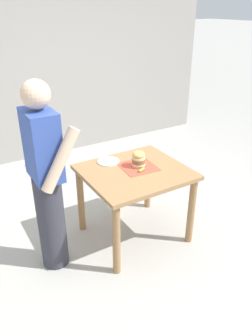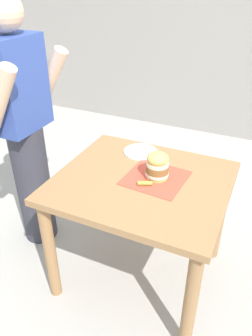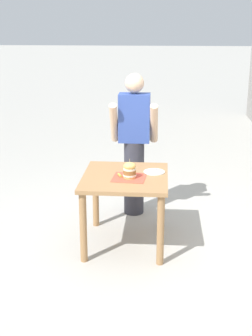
{
  "view_description": "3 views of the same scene",
  "coord_description": "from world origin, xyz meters",
  "px_view_note": "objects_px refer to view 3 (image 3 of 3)",
  "views": [
    {
      "loc": [
        -2.32,
        1.5,
        2.17
      ],
      "look_at": [
        0.0,
        0.1,
        0.8
      ],
      "focal_mm": 35.0,
      "sensor_mm": 36.0,
      "label": 1
    },
    {
      "loc": [
        -1.44,
        -0.56,
        1.77
      ],
      "look_at": [
        0.0,
        0.1,
        0.8
      ],
      "focal_mm": 35.0,
      "sensor_mm": 36.0,
      "label": 2
    },
    {
      "loc": [
        0.37,
        -4.48,
        2.26
      ],
      "look_at": [
        0.0,
        0.1,
        0.8
      ],
      "focal_mm": 50.0,
      "sensor_mm": 36.0,
      "label": 3
    }
  ],
  "objects_px": {
    "pickle_spear": "(120,175)",
    "sandwich": "(130,170)",
    "patio_table": "(125,188)",
    "diner_across_table": "(134,143)",
    "side_plate_with_forks": "(154,172)"
  },
  "relations": [
    {
      "from": "patio_table",
      "to": "pickle_spear",
      "type": "relative_size",
      "value": 12.02
    },
    {
      "from": "patio_table",
      "to": "diner_across_table",
      "type": "bearing_deg",
      "value": 87.45
    },
    {
      "from": "pickle_spear",
      "to": "sandwich",
      "type": "bearing_deg",
      "value": -17.61
    },
    {
      "from": "patio_table",
      "to": "side_plate_with_forks",
      "type": "distance_m",
      "value": 0.35
    },
    {
      "from": "sandwich",
      "to": "pickle_spear",
      "type": "bearing_deg",
      "value": 162.39
    },
    {
      "from": "sandwich",
      "to": "pickle_spear",
      "type": "height_order",
      "value": "sandwich"
    },
    {
      "from": "side_plate_with_forks",
      "to": "sandwich",
      "type": "bearing_deg",
      "value": -140.55
    },
    {
      "from": "sandwich",
      "to": "side_plate_with_forks",
      "type": "height_order",
      "value": "sandwich"
    },
    {
      "from": "patio_table",
      "to": "sandwich",
      "type": "relative_size",
      "value": 4.93
    },
    {
      "from": "pickle_spear",
      "to": "side_plate_with_forks",
      "type": "xyz_separation_m",
      "value": [
        0.34,
        0.17,
        -0.01
      ]
    },
    {
      "from": "patio_table",
      "to": "pickle_spear",
      "type": "height_order",
      "value": "pickle_spear"
    },
    {
      "from": "pickle_spear",
      "to": "diner_across_table",
      "type": "relative_size",
      "value": 0.05
    },
    {
      "from": "pickle_spear",
      "to": "side_plate_with_forks",
      "type": "distance_m",
      "value": 0.38
    },
    {
      "from": "sandwich",
      "to": "side_plate_with_forks",
      "type": "distance_m",
      "value": 0.32
    },
    {
      "from": "sandwich",
      "to": "pickle_spear",
      "type": "xyz_separation_m",
      "value": [
        -0.1,
        0.03,
        -0.07
      ]
    }
  ]
}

